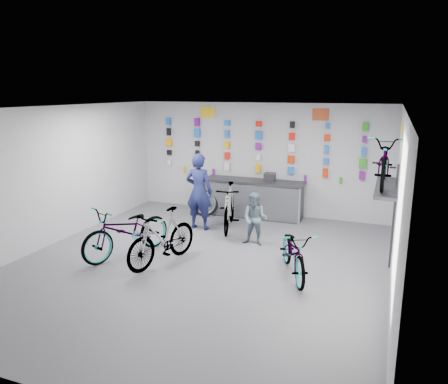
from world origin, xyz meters
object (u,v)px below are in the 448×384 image
at_px(bike_service, 229,207).
at_px(customer, 255,219).
at_px(bike_center, 162,237).
at_px(counter, 253,199).
at_px(bike_right, 294,252).
at_px(clerk, 199,192).
at_px(bike_left, 127,231).

height_order(bike_service, customer, customer).
relative_size(bike_center, bike_service, 0.97).
bearing_deg(counter, bike_service, -99.69).
xyz_separation_m(counter, bike_center, (-0.68, -3.76, 0.06)).
xyz_separation_m(counter, bike_right, (1.84, -3.41, -0.03)).
distance_m(bike_center, clerk, 2.33).
relative_size(bike_left, bike_center, 1.14).
bearing_deg(customer, bike_center, -128.20).
xyz_separation_m(counter, bike_left, (-1.54, -3.65, 0.05)).
bearing_deg(bike_left, customer, 57.22).
relative_size(bike_center, clerk, 0.97).
height_order(counter, bike_left, bike_left).
bearing_deg(bike_service, bike_center, -114.60).
distance_m(bike_left, clerk, 2.29).
distance_m(bike_service, customer, 1.22).
bearing_deg(bike_left, counter, 89.36).
bearing_deg(bike_center, customer, 66.79).
relative_size(bike_left, bike_right, 1.18).
bearing_deg(bike_right, clerk, 120.79).
xyz_separation_m(counter, customer, (0.69, -2.09, 0.10)).
height_order(counter, bike_right, counter).
distance_m(counter, bike_left, 3.96).
xyz_separation_m(bike_right, bike_service, (-2.05, 2.14, 0.10)).
height_order(counter, clerk, clerk).
bearing_deg(clerk, bike_center, 96.48).
relative_size(counter, clerk, 1.45).
distance_m(bike_left, customer, 2.72).
relative_size(counter, bike_left, 1.32).
bearing_deg(bike_service, bike_left, -133.27).
bearing_deg(customer, counter, 109.38).
bearing_deg(bike_center, bike_service, 95.59).
distance_m(counter, bike_right, 3.87).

